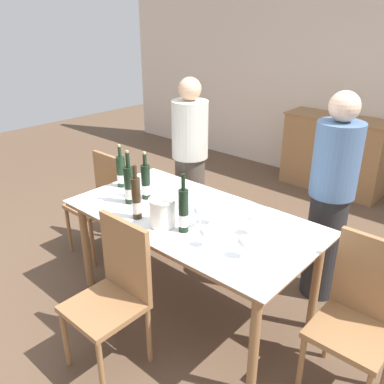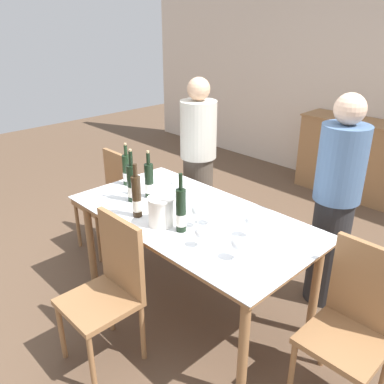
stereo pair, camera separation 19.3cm
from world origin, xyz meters
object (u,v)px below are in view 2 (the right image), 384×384
Objects in this scene: wine_glass_1 at (201,234)px; person_guest_left at (335,206)px; chair_left_end at (110,194)px; wine_glass_4 at (176,184)px; wine_glass_5 at (198,212)px; dining_table at (192,224)px; wine_glass_0 at (238,244)px; sideboard_cabinet at (351,157)px; wine_bottle_0 at (137,197)px; wine_bottle_2 at (127,171)px; wine_bottle_4 at (149,181)px; wine_glass_3 at (251,221)px; wine_bottle_1 at (132,184)px; wine_bottle_3 at (181,211)px; ice_bucket at (161,210)px; wine_glass_2 at (211,211)px; chair_right_end at (355,319)px; person_host at (198,164)px; chair_near_front at (110,283)px.

person_guest_left is at bearing 72.99° from wine_glass_1.
wine_glass_1 and chair_left_end have the same top height.
wine_glass_4 is 0.51m from wine_glass_5.
person_guest_left reaches higher than dining_table.
wine_glass_0 is 0.25m from wine_glass_1.
wine_glass_0 is 0.09× the size of person_guest_left.
wine_glass_0 is at bearing -75.91° from sideboard_cabinet.
wine_bottle_0 is 1.09× the size of wine_bottle_2.
wine_bottle_4 reaches higher than wine_glass_3.
sideboard_cabinet is 3.09× the size of wine_bottle_1.
wine_glass_4 is at bearing 141.85° from wine_bottle_3.
wine_bottle_2 reaches higher than ice_bucket.
wine_glass_2 is at bearing -0.78° from dining_table.
wine_glass_3 is (-0.11, 0.26, 0.01)m from wine_glass_0.
ice_bucket is 0.24m from wine_glass_5.
chair_right_end is at bearing 9.80° from wine_glass_5.
wine_bottle_1 is at bearing 150.39° from wine_bottle_0.
wine_bottle_0 reaches higher than wine_glass_3.
wine_glass_4 is at bearing 14.10° from wine_bottle_2.
person_host is (-0.43, 1.02, -0.13)m from wine_bottle_0.
sideboard_cabinet is 1.31× the size of chair_near_front.
ice_bucket is 0.16m from wine_bottle_3.
wine_glass_1 is at bearing -113.93° from wine_glass_3.
ice_bucket is 1.23× the size of wine_glass_5.
dining_table is 0.80m from wine_bottle_2.
wine_bottle_4 reaches higher than chair_left_end.
wine_glass_2 is 0.30m from wine_glass_3.
ice_bucket is 0.33m from wine_glass_2.
chair_near_front reaches higher than sideboard_cabinet.
wine_bottle_0 reaches higher than wine_glass_5.
wine_glass_3 is at bearing -103.92° from person_guest_left.
wine_glass_3 is 0.77m from person_guest_left.
person_guest_left is at bearing 61.42° from wine_bottle_3.
person_guest_left is (0.47, 0.80, -0.06)m from wine_glass_2.
wine_glass_1 is at bearing -16.53° from wine_bottle_4.
wine_bottle_2 is 2.36× the size of wine_glass_4.
wine_bottle_0 reaches higher than chair_right_end.
chair_left_end is at bearing 172.41° from wine_bottle_4.
sideboard_cabinet is 2.97m from wine_bottle_2.
wine_glass_3 is at bearing 25.12° from wine_bottle_0.
wine_bottle_3 is 1.08× the size of wine_bottle_4.
wine_bottle_2 is 2.45× the size of wine_glass_2.
wine_glass_5 is at bearing 5.56° from wine_bottle_1.
wine_glass_2 is (0.64, 0.01, -0.03)m from wine_bottle_4.
wine_bottle_3 is (0.11, -0.20, 0.21)m from dining_table.
wine_bottle_0 is 0.84m from wine_glass_0.
wine_bottle_1 reaches higher than wine_glass_3.
wine_bottle_4 is 0.61m from wine_glass_5.
person_host reaches higher than wine_glass_1.
wine_bottle_1 reaches higher than dining_table.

